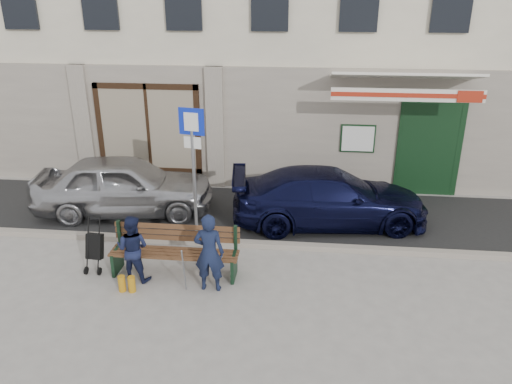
# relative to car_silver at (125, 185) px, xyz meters

# --- Properties ---
(ground) EXTENTS (80.00, 80.00, 0.00)m
(ground) POSITION_rel_car_silver_xyz_m (3.25, -2.92, -0.70)
(ground) COLOR #9E9991
(ground) RESTS_ON ground
(asphalt_lane) EXTENTS (60.00, 3.20, 0.01)m
(asphalt_lane) POSITION_rel_car_silver_xyz_m (3.25, 0.18, -0.70)
(asphalt_lane) COLOR #282828
(asphalt_lane) RESTS_ON ground
(curb) EXTENTS (60.00, 0.18, 0.12)m
(curb) POSITION_rel_car_silver_xyz_m (3.25, -1.42, -0.64)
(curb) COLOR #9E9384
(curb) RESTS_ON ground
(car_silver) EXTENTS (4.32, 2.21, 1.41)m
(car_silver) POSITION_rel_car_silver_xyz_m (0.00, 0.00, 0.00)
(car_silver) COLOR #ACACB1
(car_silver) RESTS_ON ground
(car_navy) EXTENTS (4.58, 2.31, 1.27)m
(car_navy) POSITION_rel_car_silver_xyz_m (4.81, -0.10, -0.07)
(car_navy) COLOR black
(car_navy) RESTS_ON ground
(parking_sign) EXTENTS (0.53, 0.14, 2.88)m
(parking_sign) POSITION_rel_car_silver_xyz_m (1.99, -1.27, 1.24)
(parking_sign) COLOR gray
(parking_sign) RESTS_ON ground
(bench) EXTENTS (2.40, 1.17, 0.98)m
(bench) POSITION_rel_car_silver_xyz_m (1.83, -2.63, -0.25)
(bench) COLOR brown
(bench) RESTS_ON ground
(man) EXTENTS (0.54, 0.35, 1.47)m
(man) POSITION_rel_car_silver_xyz_m (2.62, -3.06, 0.03)
(man) COLOR #141B37
(man) RESTS_ON ground
(woman) EXTENTS (0.68, 0.56, 1.28)m
(woman) POSITION_rel_car_silver_xyz_m (1.17, -2.88, -0.07)
(woman) COLOR #151B3A
(woman) RESTS_ON ground
(stroller) EXTENTS (0.32, 0.45, 1.05)m
(stroller) POSITION_rel_car_silver_xyz_m (0.32, -2.61, -0.24)
(stroller) COLOR black
(stroller) RESTS_ON ground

